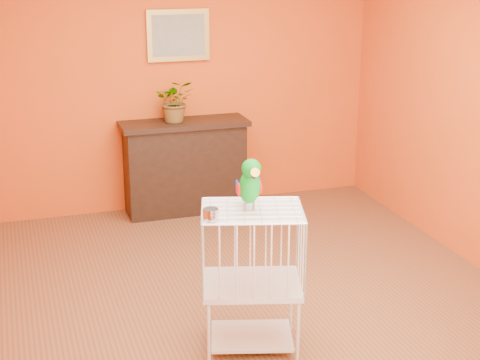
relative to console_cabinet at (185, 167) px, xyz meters
name	(u,v)px	position (x,y,z in m)	size (l,w,h in m)	color
ground	(250,296)	(0.01, -2.03, -0.47)	(4.50, 4.50, 0.00)	brown
room_shell	(251,93)	(0.01, -2.03, 1.12)	(4.50, 4.50, 4.50)	#DA4914
console_cabinet	(185,167)	(0.00, 0.00, 0.00)	(1.26, 0.45, 0.93)	black
potted_plant	(175,105)	(-0.08, 0.04, 0.63)	(0.37, 0.42, 0.32)	#26722D
framed_picture	(178,35)	(0.01, 0.19, 1.28)	(0.62, 0.04, 0.50)	gold
birdcage	(252,277)	(-0.22, -2.74, 0.04)	(0.74, 0.64, 0.98)	beige
feed_cup	(211,214)	(-0.52, -2.83, 0.55)	(0.10, 0.10, 0.07)	silver
parrot	(250,183)	(-0.24, -2.74, 0.69)	(0.17, 0.31, 0.35)	#59544C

